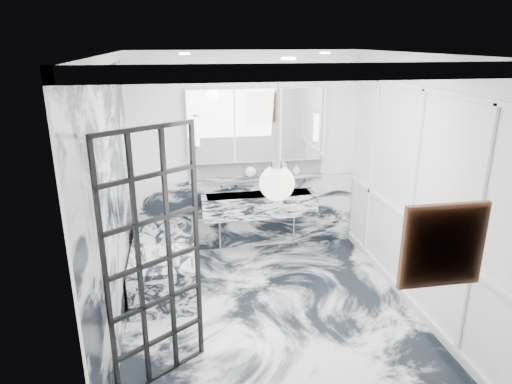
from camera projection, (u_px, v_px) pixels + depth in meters
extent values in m
plane|color=silver|center=(270.00, 312.00, 5.15)|extent=(3.60, 3.60, 0.00)
plane|color=white|center=(273.00, 54.00, 4.26)|extent=(3.60, 3.60, 0.00)
plane|color=white|center=(245.00, 154.00, 6.39)|extent=(3.60, 0.00, 3.60)
plane|color=white|center=(327.00, 282.00, 3.03)|extent=(3.60, 0.00, 3.60)
plane|color=white|center=(111.00, 204.00, 4.44)|extent=(0.00, 3.60, 3.60)
plane|color=white|center=(415.00, 187.00, 4.97)|extent=(0.00, 3.60, 3.60)
cube|color=silver|center=(246.00, 213.00, 6.64)|extent=(3.18, 0.05, 1.05)
cube|color=silver|center=(113.00, 210.00, 4.47)|extent=(0.02, 3.56, 2.68)
cube|color=white|center=(412.00, 196.00, 5.00)|extent=(0.03, 3.40, 2.30)
imported|color=#8C5919|center=(284.00, 168.00, 6.46)|extent=(0.10, 0.10, 0.23)
imported|color=#4C4C51|center=(283.00, 170.00, 6.46)|extent=(0.09, 0.09, 0.16)
imported|color=silver|center=(296.00, 170.00, 6.50)|extent=(0.13, 0.13, 0.15)
sphere|color=white|center=(250.00, 172.00, 6.39)|extent=(0.16, 0.16, 0.16)
cylinder|color=#8C5919|center=(263.00, 173.00, 6.43)|extent=(0.04, 0.04, 0.10)
cylinder|color=silver|center=(176.00, 260.00, 5.04)|extent=(0.08, 0.08, 0.12)
cube|color=#B47712|center=(443.00, 246.00, 3.14)|extent=(0.52, 0.05, 0.52)
sphere|color=white|center=(277.00, 183.00, 3.38)|extent=(0.26, 0.26, 0.26)
cube|color=silver|center=(259.00, 204.00, 6.40)|extent=(1.60, 0.45, 0.30)
cube|color=silver|center=(257.00, 178.00, 6.44)|extent=(1.90, 0.14, 0.04)
cube|color=white|center=(256.00, 167.00, 6.46)|extent=(1.90, 0.03, 0.23)
cube|color=white|center=(257.00, 125.00, 6.21)|extent=(1.90, 0.16, 1.00)
cylinder|color=white|center=(197.00, 131.00, 6.00)|extent=(0.07, 0.07, 0.40)
cylinder|color=white|center=(317.00, 127.00, 6.27)|extent=(0.07, 0.07, 0.40)
cube|color=silver|center=(164.00, 263.00, 5.71)|extent=(0.75, 1.65, 0.55)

